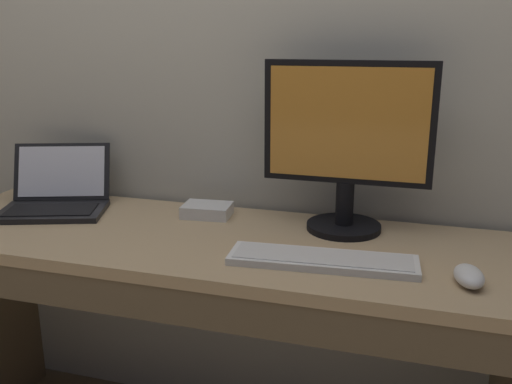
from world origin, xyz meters
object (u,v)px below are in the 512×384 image
object	(u,v)px
wired_keyboard	(322,260)
computer_mouse	(469,276)
external_drive_box	(207,210)
external_monitor	(347,147)
laptop_black	(56,197)

from	to	relation	value
wired_keyboard	computer_mouse	world-z (taller)	computer_mouse
computer_mouse	external_drive_box	xyz separation A→B (m)	(-0.75, 0.30, -0.00)
external_monitor	external_drive_box	world-z (taller)	external_monitor
computer_mouse	external_drive_box	world-z (taller)	computer_mouse
laptop_black	wired_keyboard	size ratio (longest dim) A/B	0.83
laptop_black	external_drive_box	size ratio (longest dim) A/B	2.65
computer_mouse	external_drive_box	size ratio (longest dim) A/B	0.74
laptop_black	computer_mouse	distance (m)	1.27
laptop_black	computer_mouse	world-z (taller)	laptop_black
external_monitor	wired_keyboard	size ratio (longest dim) A/B	1.02
external_monitor	computer_mouse	size ratio (longest dim) A/B	4.42
external_monitor	external_drive_box	distance (m)	0.49
computer_mouse	external_drive_box	distance (m)	0.81
external_drive_box	external_monitor	bearing A→B (deg)	-1.85
wired_keyboard	external_drive_box	size ratio (longest dim) A/B	3.20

